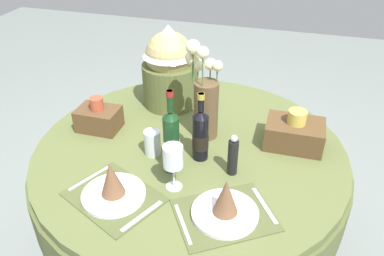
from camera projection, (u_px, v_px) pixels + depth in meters
The scene contains 12 objects.
dining_table at pixel (190, 173), 1.82m from camera, with size 1.40×1.40×0.77m.
place_setting_left at pixel (113, 188), 1.45m from camera, with size 0.42×0.38×0.16m.
place_setting_right at pixel (225, 206), 1.37m from camera, with size 0.43×0.40×0.16m.
flower_vase at pixel (205, 98), 1.72m from camera, with size 0.16×0.13×0.46m.
wine_bottle_left at pixel (171, 141), 1.54m from camera, with size 0.07×0.07×0.36m.
wine_bottle_centre at pixel (200, 135), 1.62m from camera, with size 0.07×0.07×0.31m.
wine_glass_right at pixel (173, 158), 1.44m from camera, with size 0.08×0.08×0.19m.
tumbler_mid at pixel (152, 143), 1.67m from camera, with size 0.07×0.07×0.11m, color silver.
pepper_mill at pixel (233, 156), 1.55m from camera, with size 0.04×0.04×0.18m.
gift_tub_back_left at pixel (169, 64), 1.96m from camera, with size 0.28×0.28×0.42m.
woven_basket_side_left at pixel (99, 118), 1.84m from camera, with size 0.19×0.14×0.17m.
woven_basket_side_right at pixel (294, 133), 1.72m from camera, with size 0.25×0.18×0.17m.
Camera 1 is at (0.40, -1.36, 1.79)m, focal length 36.58 mm.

